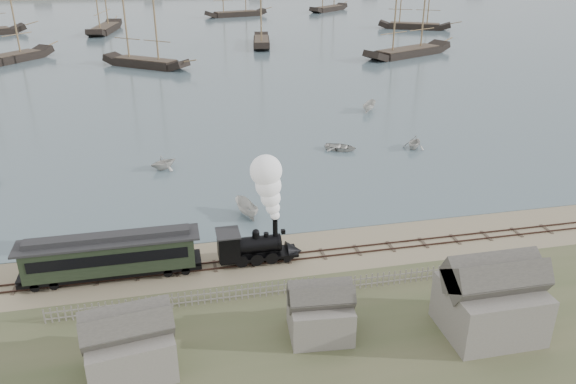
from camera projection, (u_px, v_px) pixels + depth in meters
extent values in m
plane|color=gray|center=(260.00, 249.00, 47.56)|extent=(600.00, 600.00, 0.00)
cube|color=#4C636C|center=(180.00, 15.00, 199.27)|extent=(600.00, 336.00, 0.06)
cube|color=#3A261F|center=(265.00, 263.00, 45.28)|extent=(120.00, 0.08, 0.12)
cube|color=#3A261F|center=(263.00, 257.00, 46.18)|extent=(120.00, 0.08, 0.12)
cube|color=#41332A|center=(264.00, 261.00, 45.76)|extent=(120.00, 1.80, 0.06)
cube|color=black|center=(259.00, 254.00, 45.42)|extent=(6.29, 1.85, 0.23)
cylinder|color=black|center=(254.00, 245.00, 44.97)|extent=(3.89, 1.39, 1.39)
cube|color=black|center=(228.00, 245.00, 44.50)|extent=(1.67, 2.04, 2.13)
cube|color=#28282B|center=(228.00, 233.00, 44.05)|extent=(1.85, 2.22, 0.11)
cylinder|color=black|center=(275.00, 229.00, 44.80)|extent=(0.41, 0.41, 1.48)
sphere|color=black|center=(256.00, 233.00, 44.56)|extent=(0.59, 0.59, 0.59)
cone|color=black|center=(294.00, 251.00, 46.02)|extent=(1.30, 1.85, 1.85)
cube|color=black|center=(283.00, 232.00, 45.05)|extent=(0.32, 0.32, 0.32)
cube|color=black|center=(113.00, 270.00, 43.21)|extent=(13.50, 2.22, 0.34)
cube|color=black|center=(110.00, 255.00, 42.66)|extent=(12.54, 2.41, 2.41)
cube|color=black|center=(109.00, 260.00, 41.46)|extent=(11.58, 0.06, 0.87)
cube|color=black|center=(111.00, 244.00, 43.65)|extent=(11.58, 0.06, 0.87)
cube|color=#28282B|center=(108.00, 240.00, 42.14)|extent=(13.50, 2.60, 0.17)
cube|color=#28282B|center=(108.00, 237.00, 42.03)|extent=(12.06, 1.16, 0.43)
imported|color=beige|center=(78.00, 265.00, 44.35)|extent=(5.04, 5.36, 0.90)
imported|color=beige|center=(163.00, 162.00, 63.78)|extent=(4.03, 4.18, 1.69)
imported|color=beige|center=(246.00, 209.00, 52.93)|extent=(3.96, 2.43, 1.43)
imported|color=beige|center=(341.00, 147.00, 69.77)|extent=(4.53, 4.88, 0.82)
imported|color=beige|center=(414.00, 142.00, 70.19)|extent=(4.20, 4.17, 1.67)
imported|color=beige|center=(369.00, 106.00, 85.79)|extent=(3.87, 3.48, 1.47)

